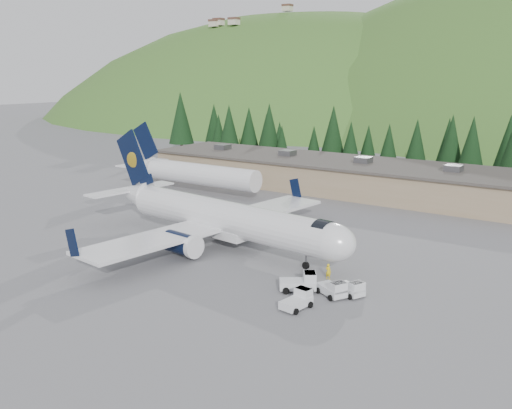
% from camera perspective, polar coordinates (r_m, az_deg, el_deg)
% --- Properties ---
extents(ground, '(600.00, 600.00, 0.00)m').
position_cam_1_polar(ground, '(67.08, -2.91, -4.29)').
color(ground, slate).
extents(airliner, '(38.21, 35.95, 12.67)m').
position_cam_1_polar(airliner, '(66.91, -3.63, -1.34)').
color(airliner, white).
rests_on(airliner, ground).
extents(second_airliner, '(27.50, 11.00, 10.05)m').
position_cam_1_polar(second_airliner, '(98.29, -6.72, 3.22)').
color(second_airliner, white).
rests_on(second_airliner, ground).
extents(baggage_tug_a, '(3.76, 3.32, 1.81)m').
position_cam_1_polar(baggage_tug_a, '(54.04, 4.53, -7.77)').
color(baggage_tug_a, silver).
rests_on(baggage_tug_a, ground).
extents(baggage_tug_b, '(3.38, 2.85, 1.61)m').
position_cam_1_polar(baggage_tug_b, '(52.98, 7.75, -8.39)').
color(baggage_tug_b, silver).
rests_on(baggage_tug_b, ground).
extents(baggage_tug_c, '(2.18, 3.19, 1.60)m').
position_cam_1_polar(baggage_tug_c, '(50.33, 4.24, -9.50)').
color(baggage_tug_c, silver).
rests_on(baggage_tug_c, ground).
extents(terminal_building, '(71.00, 17.00, 6.10)m').
position_cam_1_polar(terminal_building, '(100.59, 8.01, 3.01)').
color(terminal_building, '#927A59').
rests_on(terminal_building, ground).
extents(baggage_tug_d, '(3.14, 2.56, 1.50)m').
position_cam_1_polar(baggage_tug_d, '(53.49, 9.56, -8.31)').
color(baggage_tug_d, silver).
rests_on(baggage_tug_d, ground).
extents(ramp_worker, '(0.62, 0.43, 1.62)m').
position_cam_1_polar(ramp_worker, '(57.13, 7.24, -6.66)').
color(ramp_worker, yellow).
rests_on(ramp_worker, ground).
extents(tree_line, '(113.60, 18.31, 14.03)m').
position_cam_1_polar(tree_line, '(119.70, 13.98, 6.55)').
color(tree_line, black).
rests_on(tree_line, ground).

